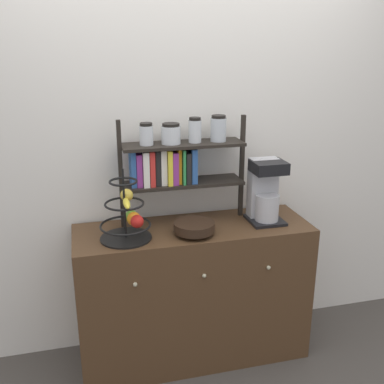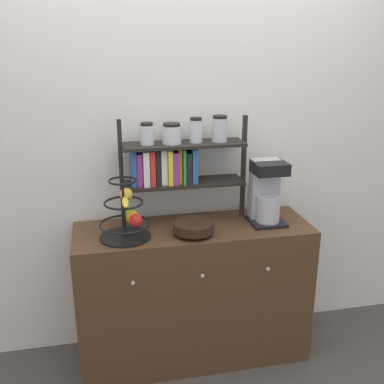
% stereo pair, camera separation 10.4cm
% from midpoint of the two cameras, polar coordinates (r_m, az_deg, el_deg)
% --- Properties ---
extents(ground_plane, '(12.00, 12.00, 0.00)m').
position_cam_midpoint_polar(ground_plane, '(2.90, 0.30, -22.34)').
color(ground_plane, '#47423D').
extents(wall_back, '(7.00, 0.05, 2.60)m').
position_cam_midpoint_polar(wall_back, '(2.76, -2.32, 5.92)').
color(wall_back, silver).
rests_on(wall_back, ground_plane).
extents(sideboard, '(1.39, 0.48, 0.87)m').
position_cam_midpoint_polar(sideboard, '(2.83, -0.89, -12.67)').
color(sideboard, '#4C331E').
rests_on(sideboard, ground_plane).
extents(coffee_maker, '(0.20, 0.21, 0.38)m').
position_cam_midpoint_polar(coffee_maker, '(2.70, 8.19, 0.09)').
color(coffee_maker, black).
rests_on(coffee_maker, sideboard).
extents(fruit_stand, '(0.28, 0.28, 0.40)m').
position_cam_midpoint_polar(fruit_stand, '(2.47, -9.36, -3.13)').
color(fruit_stand, black).
rests_on(fruit_stand, sideboard).
extents(wooden_bowl, '(0.23, 0.23, 0.07)m').
position_cam_midpoint_polar(wooden_bowl, '(2.52, -0.89, -4.49)').
color(wooden_bowl, black).
rests_on(wooden_bowl, sideboard).
extents(shelf_hutch, '(0.75, 0.20, 0.63)m').
position_cam_midpoint_polar(shelf_hutch, '(2.60, -3.45, 4.24)').
color(shelf_hutch, black).
rests_on(shelf_hutch, sideboard).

